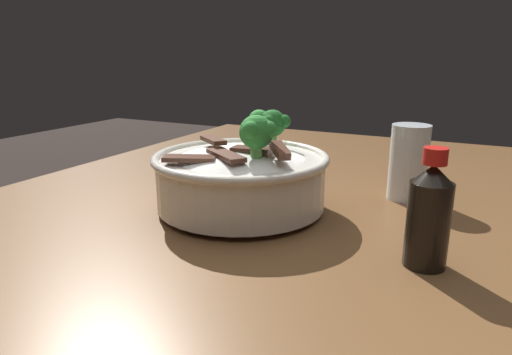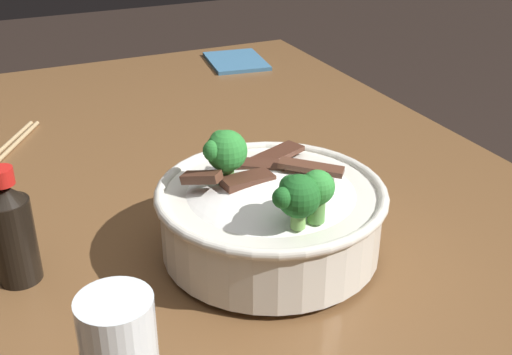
# 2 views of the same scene
# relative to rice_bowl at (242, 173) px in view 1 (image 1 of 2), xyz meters

# --- Properties ---
(dining_table) EXTENTS (1.56, 0.94, 0.82)m
(dining_table) POSITION_rel_rice_bowl_xyz_m (0.07, 0.03, -0.14)
(dining_table) COLOR brown
(dining_table) RESTS_ON ground
(rice_bowl) EXTENTS (0.26, 0.26, 0.15)m
(rice_bowl) POSITION_rel_rice_bowl_xyz_m (0.00, 0.00, 0.00)
(rice_bowl) COLOR silver
(rice_bowl) RESTS_ON dining_table
(drinking_glass) EXTENTS (0.06, 0.06, 0.12)m
(drinking_glass) POSITION_rel_rice_bowl_xyz_m (-0.17, 0.21, -0.00)
(drinking_glass) COLOR white
(drinking_glass) RESTS_ON dining_table
(soy_sauce_bottle) EXTENTS (0.05, 0.05, 0.14)m
(soy_sauce_bottle) POSITION_rel_rice_bowl_xyz_m (0.07, 0.27, 0.00)
(soy_sauce_bottle) COLOR black
(soy_sauce_bottle) RESTS_ON dining_table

